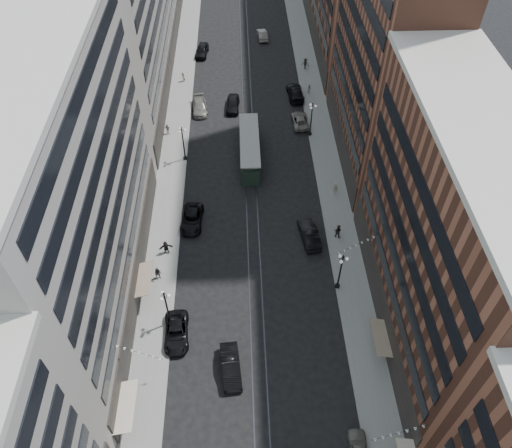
{
  "coord_description": "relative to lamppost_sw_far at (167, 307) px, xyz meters",
  "views": [
    {
      "loc": [
        -1.16,
        -0.49,
        46.21
      ],
      "look_at": [
        0.25,
        37.47,
        5.0
      ],
      "focal_mm": 35.0,
      "sensor_mm": 36.0,
      "label": 1
    }
  ],
  "objects": [
    {
      "name": "building_east_mid",
      "position": [
        26.2,
        -0.0,
        8.9
      ],
      "size": [
        8.0,
        30.0,
        24.0
      ],
      "primitive_type": "cube",
      "color": "brown",
      "rests_on": "ground"
    },
    {
      "name": "sidewalk_east",
      "position": [
        20.2,
        42.0,
        -3.02
      ],
      "size": [
        4.0,
        180.0,
        0.15
      ],
      "primitive_type": "cube",
      "color": "gray",
      "rests_on": "ground"
    },
    {
      "name": "lamppost_se_mid",
      "position": [
        18.4,
        32.0,
        0.0
      ],
      "size": [
        1.03,
        1.14,
        5.52
      ],
      "color": "black",
      "rests_on": "sidewalk_east"
    },
    {
      "name": "car_2",
      "position": [
        0.8,
        -1.56,
        -2.36
      ],
      "size": [
        2.75,
        5.43,
        1.47
      ],
      "primitive_type": "imported",
      "rotation": [
        0.0,
        0.0,
        0.06
      ],
      "color": "black",
      "rests_on": "ground"
    },
    {
      "name": "car_5",
      "position": [
        6.42,
        -5.62,
        -2.25
      ],
      "size": [
        2.29,
        5.28,
        1.69
      ],
      "primitive_type": "imported",
      "rotation": [
        0.0,
        0.0,
        0.1
      ],
      "color": "black",
      "rests_on": "ground"
    },
    {
      "name": "car_7",
      "position": [
        1.59,
        14.53,
        -2.33
      ],
      "size": [
        2.86,
        5.64,
        1.53
      ],
      "primitive_type": "imported",
      "rotation": [
        0.0,
        0.0,
        -0.06
      ],
      "color": "black",
      "rests_on": "ground"
    },
    {
      "name": "car_12",
      "position": [
        17.1,
        42.37,
        -2.24
      ],
      "size": [
        2.81,
        6.08,
        1.72
      ],
      "primitive_type": "imported",
      "rotation": [
        0.0,
        0.0,
        3.21
      ],
      "color": "black",
      "rests_on": "ground"
    },
    {
      "name": "car_8",
      "position": [
        1.58,
        39.04,
        -2.31
      ],
      "size": [
        2.77,
        5.62,
        1.57
      ],
      "primitive_type": "imported",
      "rotation": [
        0.0,
        0.0,
        0.11
      ],
      "color": "slate",
      "rests_on": "ground"
    },
    {
      "name": "rail_west",
      "position": [
        8.5,
        42.0,
        -3.09
      ],
      "size": [
        0.12,
        180.0,
        0.02
      ],
      "primitive_type": "cube",
      "color": "#2D2D33",
      "rests_on": "ground"
    },
    {
      "name": "car_10",
      "position": [
        16.0,
        11.36,
        -2.22
      ],
      "size": [
        2.56,
        5.52,
        1.75
      ],
      "primitive_type": "imported",
      "rotation": [
        0.0,
        0.0,
        3.28
      ],
      "color": "black",
      "rests_on": "ground"
    },
    {
      "name": "ground",
      "position": [
        9.2,
        32.0,
        -3.1
      ],
      "size": [
        220.0,
        220.0,
        0.0
      ],
      "primitive_type": "plane",
      "color": "black",
      "rests_on": "ground"
    },
    {
      "name": "car_11",
      "position": [
        17.16,
        34.86,
        -2.39
      ],
      "size": [
        2.53,
        5.15,
        1.41
      ],
      "primitive_type": "imported",
      "rotation": [
        0.0,
        0.0,
        3.18
      ],
      "color": "gray",
      "rests_on": "ground"
    },
    {
      "name": "pedestrian_8",
      "position": [
        20.31,
        19.21,
        -2.06
      ],
      "size": [
        0.65,
        0.43,
        1.76
      ],
      "primitive_type": "imported",
      "rotation": [
        0.0,
        0.0,
        3.13
      ],
      "color": "#A59889",
      "rests_on": "sidewalk_east"
    },
    {
      "name": "car_13",
      "position": [
        6.86,
        39.42,
        -2.24
      ],
      "size": [
        2.32,
        5.13,
        1.71
      ],
      "primitive_type": "imported",
      "rotation": [
        0.0,
        0.0,
        -0.06
      ],
      "color": "black",
      "rests_on": "ground"
    },
    {
      "name": "lamppost_se_far",
      "position": [
        18.4,
        4.0,
        0.0
      ],
      "size": [
        1.03,
        1.14,
        5.52
      ],
      "color": "black",
      "rests_on": "sidewalk_east"
    },
    {
      "name": "building_east_tower",
      "position": [
        26.2,
        28.0,
        17.9
      ],
      "size": [
        8.0,
        26.0,
        42.0
      ],
      "primitive_type": "cube",
      "color": "brown",
      "rests_on": "ground"
    },
    {
      "name": "pedestrian_6",
      "position": [
        -2.93,
        33.04,
        -2.12
      ],
      "size": [
        1.01,
        0.54,
        1.65
      ],
      "primitive_type": "imported",
      "rotation": [
        0.0,
        0.0,
        3.03
      ],
      "color": "#ABA08D",
      "rests_on": "sidewalk_west"
    },
    {
      "name": "rail_east",
      "position": [
        9.9,
        42.0,
        -3.09
      ],
      "size": [
        0.12,
        180.0,
        0.02
      ],
      "primitive_type": "cube",
      "color": "#2D2D33",
      "rests_on": "ground"
    },
    {
      "name": "car_14",
      "position": [
        12.61,
        62.51,
        -2.33
      ],
      "size": [
        2.1,
        4.82,
        1.54
      ],
      "primitive_type": "imported",
      "rotation": [
        0.0,
        0.0,
        3.25
      ],
      "color": "gray",
      "rests_on": "ground"
    },
    {
      "name": "lamppost_sw_mid",
      "position": [
        0.0,
        27.0,
        0.0
      ],
      "size": [
        1.03,
        1.14,
        5.52
      ],
      "color": "black",
      "rests_on": "sidewalk_west"
    },
    {
      "name": "building_west_mid",
      "position": [
        -7.8,
        5.0,
        10.9
      ],
      "size": [
        8.0,
        36.0,
        28.0
      ],
      "primitive_type": "cube",
      "color": "gray",
      "rests_on": "ground"
    },
    {
      "name": "pedestrian_2",
      "position": [
        -1.77,
        5.92,
        -2.08
      ],
      "size": [
        0.87,
        0.51,
        1.73
      ],
      "primitive_type": "imported",
      "rotation": [
        0.0,
        0.0,
        -0.05
      ],
      "color": "black",
      "rests_on": "sidewalk_west"
    },
    {
      "name": "pedestrian_extra_1",
      "position": [
        -1.56,
        47.63,
        -2.16
      ],
      "size": [
        0.59,
        0.84,
        1.57
      ],
      "primitive_type": "imported",
      "rotation": [
        0.0,
        0.0,
        4.47
      ],
      "color": "#A49D87",
      "rests_on": "sidewalk_west"
    },
    {
      "name": "pedestrian_extra_2",
      "position": [
        19.48,
        42.92,
        -2.05
      ],
      "size": [
        0.88,
        0.5,
        1.78
      ],
      "primitive_type": "imported",
      "rotation": [
        0.0,
        0.0,
        -0.03
      ],
      "color": "#B9B199",
      "rests_on": "sidewalk_east"
    },
    {
      "name": "pedestrian_7",
      "position": [
        19.47,
        11.53,
        -1.98
      ],
      "size": [
        1.07,
        0.88,
        1.93
      ],
      "primitive_type": "imported",
      "rotation": [
        0.0,
        0.0,
        2.68
      ],
      "color": "black",
      "rests_on": "sidewalk_east"
    },
    {
      "name": "car_9",
      "position": [
        1.31,
        56.7,
        -2.23
      ],
      "size": [
        2.67,
        5.31,
        1.74
      ],
      "primitive_type": "imported",
      "rotation": [
        0.0,
        0.0,
        -0.13
      ],
      "color": "black",
      "rests_on": "ground"
    },
    {
      "name": "pedestrian_9",
      "position": [
        19.62,
        50.88,
        -1.98
      ],
      "size": [
        1.32,
        0.71,
        1.94
      ],
      "primitive_type": "imported",
      "rotation": [
        0.0,
        0.0,
        -0.16
      ],
      "color": "black",
      "rests_on": "sidewalk_east"
    },
    {
      "name": "pedestrian_5",
      "position": [
        -1.21,
        9.78,
        -2.06
      ],
      "size": [
        1.72,
        0.85,
        1.78
      ],
      "primitive_type": "imported",
      "rotation": [
        0.0,
        0.0,
        0.24
      ],
      "color": "black",
      "rests_on": "sidewalk_west"
    },
    {
      "name": "streetcar",
      "position": [
        9.2,
        27.06,
        -1.54
      ],
      "size": [
        2.69,
        12.16,
        3.36
      ],
      "color": "#1F3224",
      "rests_on": "ground"
    },
    {
      "name": "sidewalk_west",
      "position": [
        -1.8,
        42.0,
        -3.02
      ],
      "size": [
        4.0,
        180.0,
        0.15
      ],
      "primitive_type": "cube",
      "color": "gray",
      "rests_on": "ground"
    },
    {
      "name": "lamppost_sw_far",
      "position": [
        0.0,
        0.0,
        0.0
      ],
      "size": [
        1.03,
        1.14,
        5.52
      ],
      "color": "black",
      "rests_on": "sidewalk_west"
    }
  ]
}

